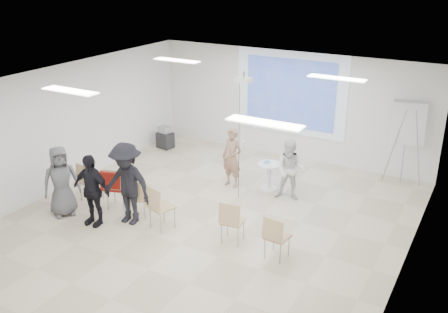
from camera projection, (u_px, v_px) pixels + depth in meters
The scene contains 30 objects.
floor at pixel (206, 225), 10.70m from camera, with size 8.00×9.00×0.10m, color beige.
ceiling at pixel (204, 83), 9.57m from camera, with size 8.00×9.00×0.10m, color white.
wall_back at pixel (290, 105), 13.82m from camera, with size 8.00×0.10×3.00m, color silver.
wall_left at pixel (61, 127), 11.99m from camera, with size 0.10×9.00×3.00m, color silver.
wall_right at pixel (412, 202), 8.28m from camera, with size 0.10×9.00×3.00m, color silver.
projection_halo at pixel (290, 93), 13.64m from camera, with size 3.20×0.01×2.30m, color silver.
projection_image at pixel (290, 93), 13.63m from camera, with size 2.60×0.01×1.90m, color #3756BE.
pedestal_table at pixel (269, 175), 12.09m from camera, with size 0.64×0.64×0.70m.
player_left at pixel (232, 154), 12.13m from camera, with size 0.62×0.42×1.70m, color #A17962.
player_right at pixel (291, 167), 11.48m from camera, with size 0.78×0.62×1.62m, color white.
controller_left at pixel (243, 142), 12.15m from camera, with size 0.04×0.11×0.04m, color white.
controller_right at pixel (288, 151), 11.66m from camera, with size 0.04×0.12×0.04m, color white.
chair_far_left at pixel (88, 179), 11.44m from camera, with size 0.47×0.51×0.94m.
chair_left_mid at pixel (116, 185), 11.08m from camera, with size 0.59×0.61×0.99m.
chair_left_inner at pixel (138, 196), 10.75m from camera, with size 0.51×0.53×0.86m.
chair_center at pixel (158, 205), 10.23m from camera, with size 0.57×0.59×0.96m.
chair_right_inner at pixel (231, 219), 9.72m from camera, with size 0.49×0.51×0.91m.
chair_right_far at pixel (275, 235), 9.20m from camera, with size 0.45×0.48×0.88m.
red_jacket at pixel (111, 182), 10.93m from camera, with size 0.47×0.11×0.45m, color #A61D14.
laptop at pixel (140, 196), 10.85m from camera, with size 0.32×0.23×0.02m, color black.
audience_left at pixel (91, 185), 10.33m from camera, with size 1.05×0.63×1.80m, color black.
audience_mid at pixel (127, 179), 10.34m from camera, with size 1.32×0.72×2.04m, color black.
audience_outer at pixel (61, 177), 10.73m from camera, with size 0.87×0.57×1.77m, color #5B5C61.
flipchart_easel at pixel (409, 123), 11.97m from camera, with size 0.91×0.71×2.16m.
av_cart at pixel (165, 138), 14.84m from camera, with size 0.50×0.43×0.67m.
ceiling_projector at pixel (244, 86), 10.86m from camera, with size 0.30×0.25×3.00m.
fluor_panel_nw at pixel (177, 60), 12.13m from camera, with size 1.20×0.30×0.02m, color white.
fluor_panel_ne at pixel (337, 78), 10.30m from camera, with size 1.20×0.30×0.02m, color white.
fluor_panel_sw at pixel (70, 91), 9.30m from camera, with size 1.20×0.30×0.02m, color white.
fluor_panel_se at pixel (265, 123), 7.47m from camera, with size 1.20×0.30×0.02m, color white.
Camera 1 is at (4.98, -8.01, 5.23)m, focal length 40.00 mm.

